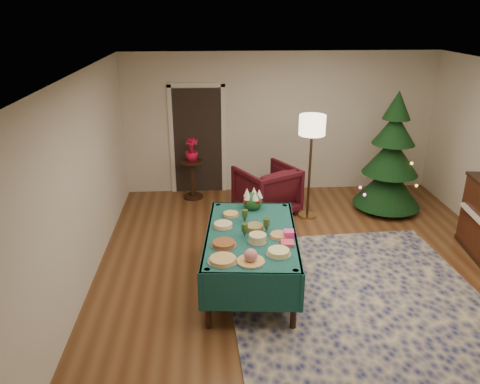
{
  "coord_description": "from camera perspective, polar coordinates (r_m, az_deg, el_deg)",
  "views": [
    {
      "loc": [
        -1.37,
        -5.31,
        3.45
      ],
      "look_at": [
        -0.96,
        0.89,
        0.98
      ],
      "focal_mm": 35.0,
      "sensor_mm": 36.0,
      "label": 1
    }
  ],
  "objects": [
    {
      "name": "floor_lamp",
      "position": [
        7.85,
        8.76,
        7.3
      ],
      "size": [
        0.44,
        0.44,
        1.81
      ],
      "color": "#A57F3F",
      "rests_on": "ground"
    },
    {
      "name": "christmas_tree",
      "position": [
        8.63,
        17.94,
        3.89
      ],
      "size": [
        1.49,
        1.49,
        2.16
      ],
      "color": "black",
      "rests_on": "ground"
    },
    {
      "name": "centerpiece",
      "position": [
        6.61,
        1.54,
        -0.94
      ],
      "size": [
        0.28,
        0.28,
        0.32
      ],
      "color": "#1E4C1E",
      "rests_on": "buffet_table"
    },
    {
      "name": "platter_4",
      "position": [
        5.72,
        2.16,
        -5.68
      ],
      "size": [
        0.25,
        0.25,
        0.11
      ],
      "color": "silver",
      "rests_on": "buffet_table"
    },
    {
      "name": "room_shell",
      "position": [
        5.88,
        9.93,
        0.41
      ],
      "size": [
        7.0,
        7.0,
        7.0
      ],
      "color": "#593319",
      "rests_on": "ground"
    },
    {
      "name": "gift_box",
      "position": [
        5.84,
        5.96,
        -5.16
      ],
      "size": [
        0.13,
        0.13,
        0.1
      ],
      "primitive_type": "cube",
      "rotation": [
        0.0,
        0.0,
        -0.09
      ],
      "color": "#E84093",
      "rests_on": "buffet_table"
    },
    {
      "name": "buffet_table",
      "position": [
        6.03,
        1.37,
        -6.3
      ],
      "size": [
        1.34,
        2.09,
        0.77
      ],
      "color": "black",
      "rests_on": "ground"
    },
    {
      "name": "doorway",
      "position": [
        9.11,
        -5.18,
        6.6
      ],
      "size": [
        1.08,
        0.04,
        2.16
      ],
      "color": "black",
      "rests_on": "ground"
    },
    {
      "name": "goblet_0",
      "position": [
        6.2,
        0.58,
        -2.91
      ],
      "size": [
        0.08,
        0.08,
        0.18
      ],
      "color": "#2D471E",
      "rests_on": "buffet_table"
    },
    {
      "name": "goblet_1",
      "position": [
        5.96,
        3.25,
        -4.02
      ],
      "size": [
        0.08,
        0.08,
        0.18
      ],
      "color": "#2D471E",
      "rests_on": "buffet_table"
    },
    {
      "name": "platter_5",
      "position": [
        5.87,
        4.84,
        -5.32
      ],
      "size": [
        0.27,
        0.27,
        0.04
      ],
      "color": "silver",
      "rests_on": "buffet_table"
    },
    {
      "name": "platter_3",
      "position": [
        5.65,
        -1.99,
        -6.34
      ],
      "size": [
        0.32,
        0.32,
        0.05
      ],
      "color": "silver",
      "rests_on": "buffet_table"
    },
    {
      "name": "napkin_stack",
      "position": [
        5.7,
        5.81,
        -6.23
      ],
      "size": [
        0.17,
        0.17,
        0.04
      ],
      "primitive_type": "cube",
      "rotation": [
        0.0,
        0.0,
        -0.09
      ],
      "color": "#E6405B",
      "rests_on": "buffet_table"
    },
    {
      "name": "goblet_2",
      "position": [
        5.82,
        0.57,
        -4.64
      ],
      "size": [
        0.08,
        0.08,
        0.18
      ],
      "color": "#2D471E",
      "rests_on": "buffet_table"
    },
    {
      "name": "platter_0",
      "position": [
        5.32,
        -2.11,
        -8.26
      ],
      "size": [
        0.35,
        0.35,
        0.05
      ],
      "color": "silver",
      "rests_on": "buffet_table"
    },
    {
      "name": "rug",
      "position": [
        5.98,
        15.23,
        -14.29
      ],
      "size": [
        3.42,
        4.36,
        0.02
      ],
      "primitive_type": "cube",
      "rotation": [
        0.0,
        0.0,
        0.05
      ],
      "color": "#151C4E",
      "rests_on": "ground"
    },
    {
      "name": "platter_6",
      "position": [
        6.11,
        -2.07,
        -4.06
      ],
      "size": [
        0.28,
        0.28,
        0.05
      ],
      "color": "silver",
      "rests_on": "buffet_table"
    },
    {
      "name": "platter_7",
      "position": [
        6.01,
        1.77,
        -4.39
      ],
      "size": [
        0.27,
        0.27,
        0.07
      ],
      "color": "silver",
      "rests_on": "buffet_table"
    },
    {
      "name": "potted_plant",
      "position": [
        8.83,
        -5.91,
        4.56
      ],
      "size": [
        0.25,
        0.44,
        0.25
      ],
      "primitive_type": "imported",
      "color": "#BD0D2F",
      "rests_on": "side_table"
    },
    {
      "name": "platter_1",
      "position": [
        5.28,
        1.32,
        -7.93
      ],
      "size": [
        0.32,
        0.32,
        0.17
      ],
      "color": "silver",
      "rests_on": "buffet_table"
    },
    {
      "name": "armchair",
      "position": [
        8.26,
        3.28,
        0.55
      ],
      "size": [
        1.23,
        1.2,
        0.95
      ],
      "primitive_type": "imported",
      "rotation": [
        0.0,
        0.0,
        3.64
      ],
      "color": "#430E16",
      "rests_on": "ground"
    },
    {
      "name": "side_table",
      "position": [
        8.99,
        -5.78,
        1.47
      ],
      "size": [
        0.42,
        0.42,
        0.75
      ],
      "color": "black",
      "rests_on": "ground"
    },
    {
      "name": "platter_8",
      "position": [
        6.43,
        -1.13,
        -2.74
      ],
      "size": [
        0.24,
        0.24,
        0.04
      ],
      "color": "silver",
      "rests_on": "buffet_table"
    },
    {
      "name": "platter_2",
      "position": [
        5.47,
        4.73,
        -7.34
      ],
      "size": [
        0.29,
        0.29,
        0.06
      ],
      "color": "silver",
      "rests_on": "buffet_table"
    }
  ]
}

